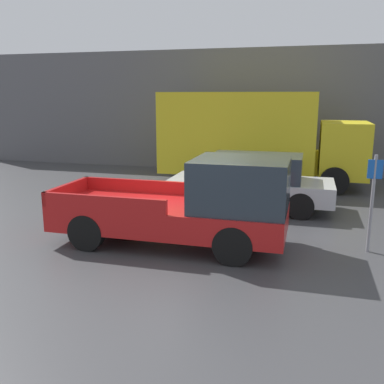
# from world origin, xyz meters

# --- Properties ---
(ground_plane) EXTENTS (60.00, 60.00, 0.00)m
(ground_plane) POSITION_xyz_m (0.00, 0.00, 0.00)
(ground_plane) COLOR #3D3D3F
(building_wall) EXTENTS (28.00, 0.15, 5.31)m
(building_wall) POSITION_xyz_m (0.00, 10.04, 2.65)
(building_wall) COLOR #56565B
(building_wall) RESTS_ON ground
(pickup_truck) EXTENTS (5.20, 1.97, 2.02)m
(pickup_truck) POSITION_xyz_m (0.15, -0.10, 0.95)
(pickup_truck) COLOR red
(pickup_truck) RESTS_ON ground
(car) EXTENTS (4.77, 1.87, 1.63)m
(car) POSITION_xyz_m (0.99, 3.57, 0.83)
(car) COLOR #B7BABF
(car) RESTS_ON ground
(delivery_truck) EXTENTS (7.48, 2.47, 3.44)m
(delivery_truck) POSITION_xyz_m (0.53, 7.21, 1.84)
(delivery_truck) COLOR gold
(delivery_truck) RESTS_ON ground
(parking_sign) EXTENTS (0.30, 0.07, 2.12)m
(parking_sign) POSITION_xyz_m (3.90, 0.56, 1.20)
(parking_sign) COLOR gray
(parking_sign) RESTS_ON ground
(newspaper_box) EXTENTS (0.45, 0.40, 1.08)m
(newspaper_box) POSITION_xyz_m (2.95, 9.71, 0.54)
(newspaper_box) COLOR gold
(newspaper_box) RESTS_ON ground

